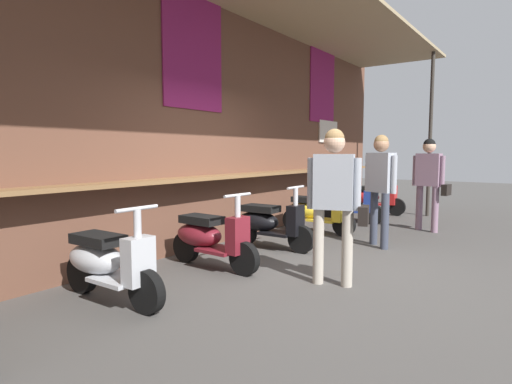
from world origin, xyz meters
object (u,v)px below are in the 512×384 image
object	(u,v)px
scooter_maroon	(209,237)
shopper_with_handbag	(335,191)
scooter_red	(372,197)
shopper_browsing	(429,175)
scooter_yellow	(314,212)
scooter_blue	(347,204)
scooter_silver	(106,262)
shopper_passing	(380,178)
scooter_black	(267,223)

from	to	relation	value
scooter_maroon	shopper_with_handbag	distance (m)	1.74
scooter_red	shopper_with_handbag	size ratio (longest dim) A/B	0.82
scooter_red	shopper_with_handbag	xyz separation A→B (m)	(-5.48, -1.60, 0.65)
shopper_browsing	shopper_with_handbag	bearing A→B (deg)	-173.98
scooter_yellow	scooter_blue	xyz separation A→B (m)	(1.46, -0.00, 0.00)
scooter_maroon	scooter_silver	bearing A→B (deg)	-87.83
scooter_blue	scooter_red	world-z (taller)	same
scooter_silver	shopper_with_handbag	bearing A→B (deg)	47.09
scooter_silver	shopper_browsing	distance (m)	5.95
scooter_maroon	shopper_with_handbag	world-z (taller)	shopper_with_handbag
shopper_passing	scooter_silver	bearing A→B (deg)	-178.32
scooter_yellow	shopper_passing	size ratio (longest dim) A/B	0.82
scooter_silver	scooter_black	distance (m)	2.81
scooter_red	scooter_silver	bearing A→B (deg)	-94.06
scooter_blue	scooter_red	bearing A→B (deg)	86.81
scooter_yellow	shopper_passing	world-z (taller)	shopper_passing
scooter_maroon	scooter_blue	world-z (taller)	same
scooter_silver	shopper_browsing	xyz separation A→B (m)	(5.68, -1.64, 0.65)
scooter_maroon	shopper_browsing	bearing A→B (deg)	70.84
scooter_blue	shopper_browsing	world-z (taller)	shopper_browsing
scooter_blue	shopper_passing	world-z (taller)	shopper_passing
scooter_black	shopper_browsing	bearing A→B (deg)	58.73
scooter_red	shopper_with_handbag	distance (m)	5.74
scooter_silver	scooter_blue	distance (m)	5.77
shopper_browsing	shopper_passing	distance (m)	1.81
scooter_yellow	scooter_red	world-z (taller)	same
scooter_maroon	shopper_passing	size ratio (longest dim) A/B	0.82
scooter_silver	scooter_yellow	bearing A→B (deg)	89.45
scooter_yellow	shopper_passing	bearing A→B (deg)	-19.19
scooter_red	shopper_passing	bearing A→B (deg)	-72.03
scooter_red	shopper_with_handbag	world-z (taller)	shopper_with_handbag
scooter_yellow	scooter_maroon	bearing A→B (deg)	-92.08
scooter_maroon	scooter_blue	bearing A→B (deg)	92.17
scooter_yellow	shopper_with_handbag	distance (m)	3.09
shopper_passing	scooter_black	bearing A→B (deg)	149.48
shopper_with_handbag	scooter_silver	bearing A→B (deg)	120.85
scooter_maroon	scooter_yellow	xyz separation A→B (m)	(2.82, 0.00, 0.00)
scooter_black	scooter_red	bearing A→B (deg)	88.48
scooter_black	scooter_silver	bearing A→B (deg)	-91.52
shopper_with_handbag	shopper_browsing	world-z (taller)	shopper_with_handbag
scooter_maroon	shopper_passing	bearing A→B (deg)	62.92
shopper_with_handbag	shopper_browsing	bearing A→B (deg)	-17.40
scooter_silver	scooter_black	size ratio (longest dim) A/B	1.00
scooter_blue	shopper_with_handbag	xyz separation A→B (m)	(-4.02, -1.60, 0.65)
scooter_maroon	shopper_with_handbag	size ratio (longest dim) A/B	0.82
scooter_silver	scooter_black	world-z (taller)	same
scooter_maroon	scooter_yellow	distance (m)	2.82
scooter_black	scooter_yellow	xyz separation A→B (m)	(1.50, -0.00, 0.00)
scooter_silver	scooter_maroon	xyz separation A→B (m)	(1.49, -0.00, 0.00)
scooter_silver	shopper_with_handbag	size ratio (longest dim) A/B	0.82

